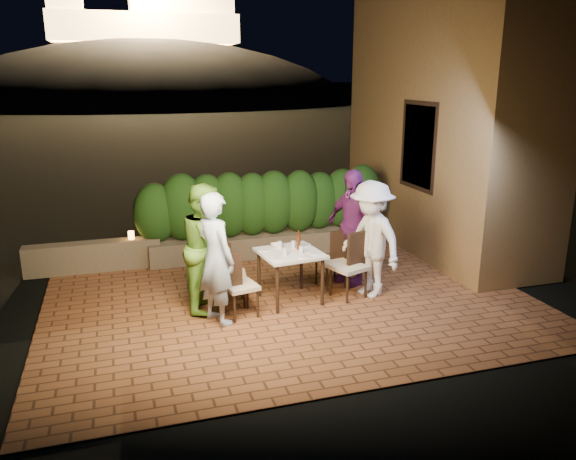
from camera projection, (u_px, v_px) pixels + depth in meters
name	position (u px, v px, depth m)	size (l,w,h in m)	color
ground	(293.00, 303.00, 8.22)	(400.00, 400.00, 0.00)	black
terrace_floor	(283.00, 294.00, 8.69)	(7.00, 6.00, 0.15)	brown
building_wall	(445.00, 114.00, 10.40)	(1.60, 5.00, 5.00)	olive
window_pane	(420.00, 146.00, 9.86)	(0.08, 1.00, 1.40)	black
window_frame	(419.00, 146.00, 9.85)	(0.06, 1.15, 1.55)	black
planter	(265.00, 244.00, 10.33)	(4.20, 0.55, 0.40)	brown
hedge	(265.00, 204.00, 10.13)	(4.00, 0.70, 1.10)	#1A3E10
parapet	(93.00, 256.00, 9.46)	(2.20, 0.30, 0.50)	brown
hill	(152.00, 138.00, 65.06)	(52.00, 40.00, 22.00)	black
fortress	(144.00, 4.00, 61.15)	(26.00, 8.00, 8.00)	#FFCC7A
dining_table	(290.00, 276.00, 8.18)	(0.85, 0.85, 0.75)	white
plate_nw	(279.00, 258.00, 7.78)	(0.22, 0.22, 0.01)	white
plate_sw	(264.00, 249.00, 8.18)	(0.25, 0.25, 0.01)	white
plate_ne	(314.00, 253.00, 8.02)	(0.21, 0.21, 0.01)	white
plate_se	(303.00, 245.00, 8.39)	(0.23, 0.23, 0.01)	white
plate_centre	(289.00, 251.00, 8.08)	(0.21, 0.21, 0.01)	white
plate_front	(304.00, 256.00, 7.86)	(0.20, 0.20, 0.01)	white
glass_nw	(285.00, 252.00, 7.89)	(0.06, 0.06, 0.11)	silver
glass_sw	(280.00, 245.00, 8.21)	(0.06, 0.06, 0.11)	silver
glass_ne	(301.00, 250.00, 8.00)	(0.06, 0.06, 0.11)	silver
glass_se	(293.00, 244.00, 8.24)	(0.06, 0.06, 0.11)	silver
beer_bottle	(299.00, 240.00, 8.15)	(0.06, 0.06, 0.29)	#471D0B
bowl	(277.00, 245.00, 8.31)	(0.18, 0.18, 0.05)	white
chair_left_front	(241.00, 285.00, 7.64)	(0.42, 0.42, 0.90)	black
chair_left_back	(231.00, 274.00, 8.02)	(0.43, 0.43, 0.92)	black
chair_right_front	(349.00, 266.00, 8.29)	(0.45, 0.45, 0.98)	black
chair_right_back	(331.00, 259.00, 8.71)	(0.41, 0.41, 0.89)	black
diner_blue	(216.00, 259.00, 7.34)	(0.65, 0.43, 1.78)	#9FB6CC
diner_green	(207.00, 247.00, 7.80)	(0.87, 0.68, 1.80)	#79BF3B
diner_white	(371.00, 239.00, 8.25)	(1.13, 0.65, 1.74)	white
diner_purple	(352.00, 227.00, 8.75)	(1.07, 0.45, 1.83)	#6F2672
parapet_lamp	(131.00, 235.00, 9.56)	(0.10, 0.10, 0.14)	orange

